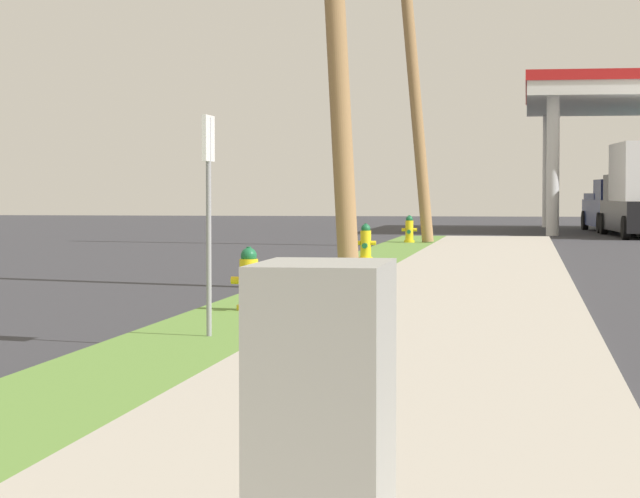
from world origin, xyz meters
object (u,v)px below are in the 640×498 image
object	(u,v)px
fire_hydrant_fourth	(409,231)
street_sign_post	(209,179)
truck_navy_at_forecourt	(618,208)
fire_hydrant_third	(366,244)
fire_hydrant_second	(249,282)
utility_pole_midground	(335,0)
utility_pole_background	(413,73)
utility_cabinet	(323,440)

from	to	relation	value
fire_hydrant_fourth	street_sign_post	xyz separation A→B (m)	(0.15, -24.05, 1.19)
truck_navy_at_forecourt	street_sign_post	bearing A→B (deg)	-99.36
fire_hydrant_third	street_sign_post	distance (m)	14.52
fire_hydrant_second	utility_pole_midground	world-z (taller)	utility_pole_midground
fire_hydrant_third	utility_pole_background	world-z (taller)	utility_pole_background
fire_hydrant_fourth	utility_pole_background	distance (m)	4.33
fire_hydrant_third	truck_navy_at_forecourt	size ratio (longest dim) A/B	0.13
fire_hydrant_fourth	utility_pole_midground	size ratio (longest dim) A/B	0.09
fire_hydrant_third	street_sign_post	xyz separation A→B (m)	(0.21, -14.47, 1.19)
fire_hydrant_fourth	truck_navy_at_forecourt	world-z (taller)	truck_navy_at_forecourt
utility_pole_midground	utility_cabinet	bearing A→B (deg)	-81.99
fire_hydrant_fourth	street_sign_post	bearing A→B (deg)	-89.64
utility_pole_midground	utility_pole_background	distance (m)	16.20
fire_hydrant_third	utility_pole_background	distance (m)	10.66
fire_hydrant_fourth	utility_pole_midground	distance (m)	16.54
fire_hydrant_second	street_sign_post	distance (m)	3.08
fire_hydrant_third	utility_pole_midground	xyz separation A→B (m)	(0.28, -6.46, 4.02)
fire_hydrant_third	truck_navy_at_forecourt	world-z (taller)	truck_navy_at_forecourt
utility_pole_background	utility_cabinet	size ratio (longest dim) A/B	7.98
utility_pole_midground	truck_navy_at_forecourt	xyz separation A→B (m)	(6.39, 31.25, -3.56)
fire_hydrant_second	utility_pole_midground	distance (m)	6.56
fire_hydrant_third	utility_cabinet	xyz separation A→B (m)	(2.53, -22.41, 0.21)
utility_cabinet	fire_hydrant_fourth	bearing A→B (deg)	94.41
fire_hydrant_second	utility_pole_midground	xyz separation A→B (m)	(0.28, 5.17, 4.02)
utility_pole_midground	truck_navy_at_forecourt	bearing A→B (deg)	78.43
utility_pole_midground	utility_cabinet	size ratio (longest dim) A/B	7.45
fire_hydrant_second	truck_navy_at_forecourt	size ratio (longest dim) A/B	0.13
utility_pole_background	street_sign_post	world-z (taller)	utility_pole_background
utility_pole_midground	fire_hydrant_third	bearing A→B (deg)	92.52
utility_pole_background	utility_cabinet	distance (m)	32.50
fire_hydrant_fourth	utility_cabinet	bearing A→B (deg)	-85.59
utility_pole_background	utility_cabinet	world-z (taller)	utility_pole_background
utility_pole_midground	utility_cabinet	xyz separation A→B (m)	(2.25, -15.95, -3.82)
fire_hydrant_second	utility_cabinet	xyz separation A→B (m)	(2.52, -10.78, 0.21)
street_sign_post	utility_pole_midground	bearing A→B (deg)	89.48
fire_hydrant_fourth	utility_pole_midground	xyz separation A→B (m)	(0.22, -16.04, 4.02)
fire_hydrant_second	fire_hydrant_third	size ratio (longest dim) A/B	1.00
street_sign_post	truck_navy_at_forecourt	bearing A→B (deg)	80.64
fire_hydrant_second	utility_pole_midground	size ratio (longest dim) A/B	0.09
fire_hydrant_fourth	street_sign_post	world-z (taller)	street_sign_post
fire_hydrant_second	utility_cabinet	size ratio (longest dim) A/B	0.65
utility_pole_background	street_sign_post	xyz separation A→B (m)	(0.07, -24.21, -3.14)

